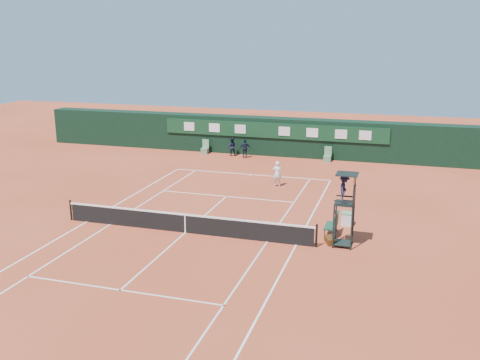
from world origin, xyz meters
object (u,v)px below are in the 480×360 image
object	(u,v)px
umpire_chair	(345,194)
player_bench	(333,223)
player	(277,174)
tennis_net	(185,223)
cooler	(347,219)

from	to	relation	value
umpire_chair	player_bench	world-z (taller)	umpire_chair
umpire_chair	player	xyz separation A→B (m)	(-5.14, 9.02, -1.64)
umpire_chair	player_bench	xyz separation A→B (m)	(-0.59, 1.28, -1.86)
player_bench	umpire_chair	bearing A→B (deg)	-65.35
tennis_net	player_bench	xyz separation A→B (m)	(6.93, 1.78, 0.09)
tennis_net	player_bench	world-z (taller)	same
tennis_net	player_bench	bearing A→B (deg)	14.43
tennis_net	player	distance (m)	9.82
player_bench	player	size ratio (longest dim) A/B	0.73
tennis_net	player_bench	size ratio (longest dim) A/B	10.75
player_bench	tennis_net	bearing A→B (deg)	-165.57
cooler	player_bench	bearing A→B (deg)	-106.43
player	umpire_chair	bearing A→B (deg)	103.27
tennis_net	umpire_chair	distance (m)	7.78
tennis_net	cooler	xyz separation A→B (m)	(7.42, 3.46, -0.18)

